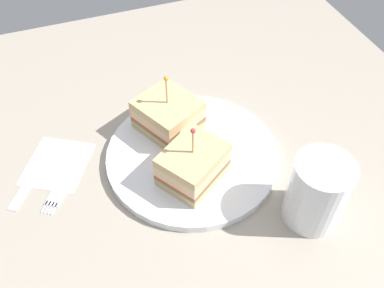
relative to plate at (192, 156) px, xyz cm
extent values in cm
cube|color=#9E9384|center=(0.00, 0.00, -1.66)|extent=(90.06, 90.06, 2.00)
cylinder|color=white|center=(0.00, 0.00, 0.00)|extent=(26.13, 26.13, 1.33)
cube|color=tan|center=(-1.44, -4.30, 1.33)|extent=(11.27, 10.76, 1.33)
cube|color=#478438|center=(-1.44, -4.30, 2.20)|extent=(11.27, 10.76, 0.40)
cube|color=red|center=(-1.44, -4.30, 2.65)|extent=(11.27, 10.76, 0.50)
cube|color=#E0B784|center=(-1.44, -4.30, 3.85)|extent=(11.27, 10.76, 1.90)
cube|color=tan|center=(-1.44, -4.30, 5.47)|extent=(11.27, 10.76, 1.33)
cylinder|color=tan|center=(-1.44, -4.30, 7.87)|extent=(0.30, 0.30, 4.80)
sphere|color=red|center=(-1.44, -4.30, 10.27)|extent=(0.70, 0.70, 0.70)
cube|color=tan|center=(-1.59, 6.49, 1.38)|extent=(11.18, 11.48, 1.42)
cube|color=#478438|center=(-1.59, 6.49, 2.29)|extent=(11.18, 11.48, 0.40)
cube|color=red|center=(-1.59, 6.49, 2.74)|extent=(11.18, 11.48, 0.50)
cube|color=#E0B784|center=(-1.59, 6.49, 3.77)|extent=(11.18, 11.48, 1.56)
cube|color=tan|center=(-1.59, 6.49, 5.26)|extent=(11.18, 11.48, 1.42)
cylinder|color=tan|center=(-1.59, 6.49, 7.93)|extent=(0.30, 0.30, 5.33)
sphere|color=orange|center=(-1.59, 6.49, 10.60)|extent=(0.70, 0.70, 0.70)
cylinder|color=silver|center=(11.77, -15.02, 3.26)|extent=(6.80, 6.80, 7.85)
cylinder|color=white|center=(11.77, -15.02, 4.59)|extent=(7.72, 7.72, 10.50)
cube|color=beige|center=(-19.74, 6.01, -0.59)|extent=(12.61, 12.95, 0.15)
cube|color=silver|center=(-17.62, 4.68, -0.49)|extent=(4.60, 6.38, 0.35)
cube|color=silver|center=(-20.68, 0.17, -0.49)|extent=(3.84, 4.21, 0.35)
cube|color=silver|center=(-22.54, -1.23, -0.49)|extent=(1.27, 1.76, 0.35)
cube|color=silver|center=(-22.12, -1.51, -0.49)|extent=(1.27, 1.76, 0.35)
cube|color=silver|center=(-21.71, -1.79, -0.49)|extent=(1.27, 1.76, 0.35)
cube|color=silver|center=(-21.29, -2.07, -0.49)|extent=(1.27, 1.76, 0.35)
cube|color=silver|center=(-21.87, 7.33, -0.49)|extent=(4.74, 6.72, 0.35)
cube|color=silver|center=(-24.98, 2.64, -0.49)|extent=(5.12, 6.66, 0.24)
camera|label=1|loc=(-14.37, -39.17, 49.37)|focal=39.42mm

